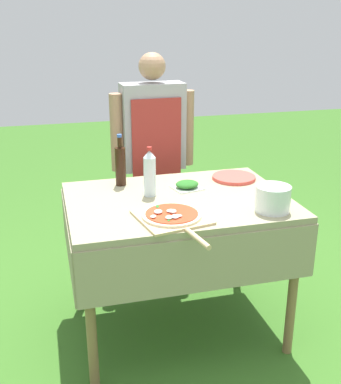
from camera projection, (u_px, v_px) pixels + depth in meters
ground_plane at (177, 328)px, 2.82m from camera, size 12.00×12.00×0.00m
prep_table at (178, 217)px, 2.58m from camera, size 1.18×0.85×0.81m
person_cook at (153, 148)px, 3.21m from camera, size 0.57×0.20×1.51m
pizza_on_peel at (173, 217)px, 2.27m from camera, size 0.36×0.53×0.05m
oil_bottle at (120, 165)px, 2.71m from camera, size 0.06×0.06×0.29m
water_bottle at (150, 173)px, 2.54m from camera, size 0.07×0.07×0.27m
herb_container at (187, 185)px, 2.68m from camera, size 0.18×0.17×0.04m
mixing_tub at (273, 199)px, 2.36m from camera, size 0.17×0.17×0.13m
plate_stack at (234, 177)px, 2.84m from camera, size 0.26×0.26×0.02m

